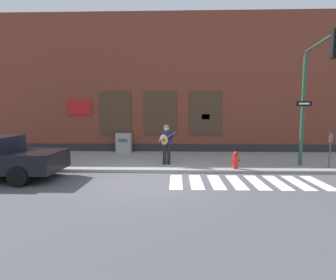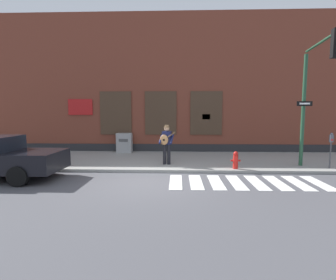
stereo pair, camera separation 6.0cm
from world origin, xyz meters
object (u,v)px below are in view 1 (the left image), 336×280
object	(u,v)px
traffic_light	(316,82)
fire_hydrant	(235,160)
parking_meter	(330,145)
busker	(166,142)
utility_box	(124,143)

from	to	relation	value
traffic_light	fire_hydrant	xyz separation A→B (m)	(-2.75, 0.43, -3.00)
parking_meter	traffic_light	bearing A→B (deg)	-147.96
traffic_light	parking_meter	distance (m)	2.72
busker	utility_box	xyz separation A→B (m)	(-2.51, 3.34, -0.43)
traffic_light	fire_hydrant	distance (m)	4.10
busker	utility_box	world-z (taller)	busker
busker	traffic_light	xyz separation A→B (m)	(5.55, -1.19, 2.38)
parking_meter	fire_hydrant	distance (m)	3.89
busker	traffic_light	bearing A→B (deg)	-12.08
parking_meter	fire_hydrant	world-z (taller)	parking_meter
fire_hydrant	utility_box	bearing A→B (deg)	142.26
parking_meter	busker	bearing A→B (deg)	175.56
utility_box	fire_hydrant	bearing A→B (deg)	-37.74
traffic_light	fire_hydrant	world-z (taller)	traffic_light
busker	traffic_light	size ratio (longest dim) A/B	0.36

